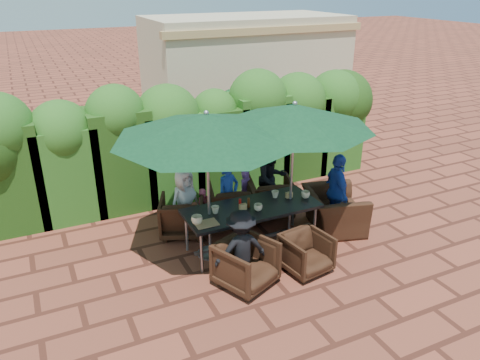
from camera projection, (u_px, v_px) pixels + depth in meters
name	position (u px, v px, depth m)	size (l,w,h in m)	color
ground	(240.00, 242.00, 8.17)	(80.00, 80.00, 0.00)	brown
dining_table	(252.00, 211.00, 7.78)	(2.27, 0.90, 0.75)	black
umbrella_left	(207.00, 126.00, 6.94)	(2.89, 2.89, 2.46)	gray
umbrella_right	(294.00, 116.00, 7.46)	(2.59, 2.59, 2.46)	gray
chair_far_left	(182.00, 214.00, 8.29)	(0.76, 0.71, 0.78)	black
chair_far_mid	(231.00, 202.00, 8.69)	(0.79, 0.74, 0.82)	black
chair_far_right	(271.00, 195.00, 8.97)	(0.80, 0.75, 0.82)	black
chair_near_left	(246.00, 262.00, 6.89)	(0.77, 0.72, 0.79)	black
chair_near_right	(306.00, 251.00, 7.25)	(0.67, 0.63, 0.69)	black
chair_end_right	(335.00, 204.00, 8.45)	(1.10, 0.72, 0.97)	black
adult_far_left	(185.00, 201.00, 8.27)	(0.60, 0.36, 1.21)	silver
adult_far_mid	(228.00, 195.00, 8.52)	(0.44, 0.36, 1.22)	#2045B0
adult_far_right	(272.00, 179.00, 9.00)	(0.66, 0.40, 1.37)	black
adult_near_left	(241.00, 249.00, 6.81)	(0.78, 0.36, 1.22)	black
adult_end_right	(337.00, 192.00, 8.40)	(0.83, 0.42, 1.42)	#2045B0
child_left	(204.00, 208.00, 8.51)	(0.28, 0.22, 0.77)	#D54B6A
child_right	(246.00, 192.00, 8.96)	(0.33, 0.27, 0.92)	purple
pedestrian_a	(231.00, 122.00, 11.93)	(1.60, 0.57, 1.71)	#25883E
pedestrian_b	(256.00, 114.00, 12.41)	(0.89, 0.54, 1.86)	#D54B6A
pedestrian_c	(293.00, 112.00, 12.90)	(1.07, 0.49, 1.67)	gray
cup_a	(197.00, 220.00, 7.19)	(0.17, 0.17, 0.14)	beige
cup_b	(215.00, 210.00, 7.53)	(0.13, 0.13, 0.12)	beige
cup_c	(258.00, 207.00, 7.61)	(0.14, 0.14, 0.11)	beige
cup_d	(275.00, 194.00, 8.06)	(0.13, 0.13, 0.12)	beige
cup_e	(306.00, 195.00, 8.05)	(0.15, 0.15, 0.12)	beige
ketchup_bottle	(240.00, 204.00, 7.67)	(0.04, 0.04, 0.17)	#B20C0A
sauce_bottle	(249.00, 203.00, 7.71)	(0.04, 0.04, 0.17)	#4C230C
serving_tray	(206.00, 224.00, 7.21)	(0.35, 0.25, 0.02)	#AA7D52
number_block_left	(243.00, 207.00, 7.64)	(0.12, 0.06, 0.10)	tan
number_block_right	(289.00, 195.00, 8.07)	(0.12, 0.06, 0.10)	tan
hedge_wall	(187.00, 131.00, 9.50)	(9.10, 1.60, 2.51)	#1B3B10
building	(246.00, 69.00, 14.71)	(6.20, 3.08, 3.20)	#C5B892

